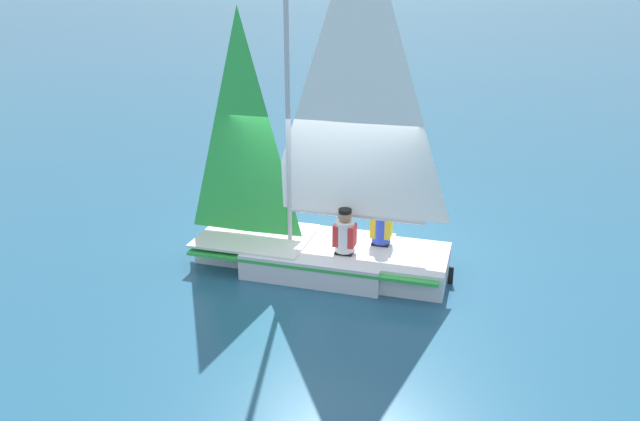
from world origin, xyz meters
TOP-DOWN VIEW (x-y plane):
  - ground_plane at (0.00, 0.00)m, footprint 260.00×260.00m
  - sailboat_main at (0.02, 0.03)m, footprint 3.59×4.26m
  - sailor_helm at (0.43, 0.27)m, footprint 0.42×0.43m
  - sailor_crew at (0.29, 0.96)m, footprint 0.42×0.43m

SIDE VIEW (x-z plane):
  - ground_plane at x=0.00m, z-range 0.00..0.00m
  - sailor_helm at x=0.43m, z-range 0.05..1.21m
  - sailor_crew at x=0.29m, z-range 0.05..1.21m
  - sailboat_main at x=0.02m, z-range -2.03..3.68m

